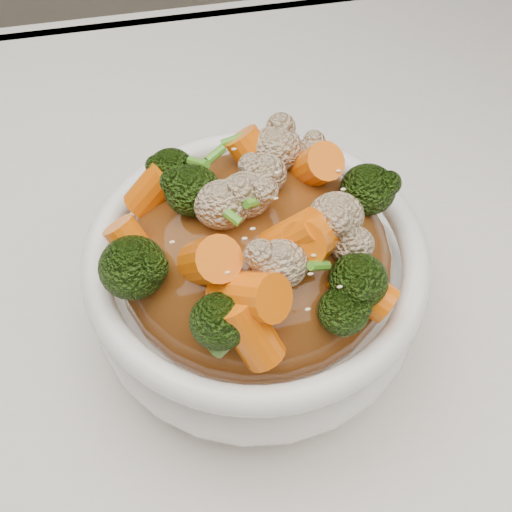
{
  "coord_description": "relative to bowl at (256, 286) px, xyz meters",
  "views": [
    {
      "loc": [
        -0.08,
        -0.18,
        1.14
      ],
      "look_at": [
        -0.03,
        0.06,
        0.82
      ],
      "focal_mm": 50.0,
      "sensor_mm": 36.0,
      "label": 1
    }
  ],
  "objects": [
    {
      "name": "scallions",
      "position": [
        0.0,
        0.0,
        0.08
      ],
      "size": [
        0.15,
        0.15,
        0.02
      ],
      "primitive_type": null,
      "rotation": [
        0.0,
        0.0,
        0.37
      ],
      "color": "#4A9422",
      "rests_on": "sauce_base"
    },
    {
      "name": "carrots",
      "position": [
        0.0,
        0.0,
        0.08
      ],
      "size": [
        0.2,
        0.2,
        0.05
      ],
      "primitive_type": null,
      "rotation": [
        0.0,
        0.0,
        0.37
      ],
      "color": "orange",
      "rests_on": "sauce_base"
    },
    {
      "name": "bowl",
      "position": [
        0.0,
        0.0,
        0.0
      ],
      "size": [
        0.25,
        0.25,
        0.08
      ],
      "primitive_type": null,
      "rotation": [
        0.0,
        0.0,
        0.37
      ],
      "color": "white",
      "rests_on": "tablecloth"
    },
    {
      "name": "cauliflower",
      "position": [
        0.0,
        0.0,
        0.08
      ],
      "size": [
        0.2,
        0.2,
        0.03
      ],
      "primitive_type": null,
      "rotation": [
        0.0,
        0.0,
        0.37
      ],
      "color": "#CFB38D",
      "rests_on": "sauce_base"
    },
    {
      "name": "tablecloth",
      "position": [
        0.03,
        -0.06,
        -0.06
      ],
      "size": [
        1.2,
        0.8,
        0.04
      ],
      "primitive_type": "cube",
      "color": "white",
      "rests_on": "dining_table"
    },
    {
      "name": "broccoli",
      "position": [
        0.0,
        0.0,
        0.08
      ],
      "size": [
        0.2,
        0.2,
        0.04
      ],
      "primitive_type": null,
      "rotation": [
        0.0,
        0.0,
        0.37
      ],
      "color": "black",
      "rests_on": "sauce_base"
    },
    {
      "name": "sauce_base",
      "position": [
        0.0,
        0.0,
        0.03
      ],
      "size": [
        0.2,
        0.2,
        0.09
      ],
      "primitive_type": "ellipsoid",
      "rotation": [
        0.0,
        0.0,
        0.37
      ],
      "color": "#643311",
      "rests_on": "bowl"
    },
    {
      "name": "sesame_seeds",
      "position": [
        0.0,
        0.0,
        0.08
      ],
      "size": [
        0.18,
        0.18,
        0.01
      ],
      "primitive_type": null,
      "rotation": [
        0.0,
        0.0,
        0.37
      ],
      "color": "beige",
      "rests_on": "sauce_base"
    }
  ]
}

